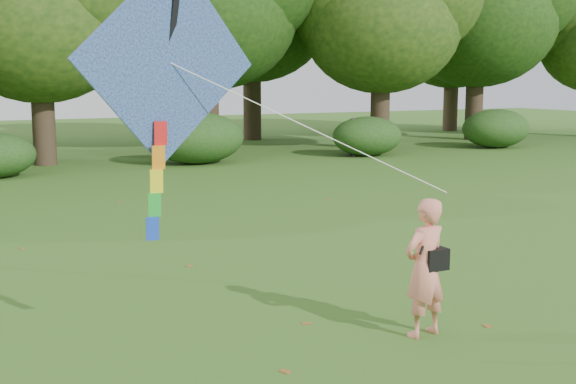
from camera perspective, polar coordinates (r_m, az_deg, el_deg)
name	(u,v)px	position (r m, az deg, el deg)	size (l,w,h in m)	color
ground	(448,323)	(9.54, 12.53, -10.09)	(100.00, 100.00, 0.00)	#265114
man_kite_flyer	(425,268)	(8.81, 10.76, -5.90)	(0.62, 0.40, 1.69)	#E8816D
bystander_right	(353,137)	(28.81, 5.15, 4.35)	(0.90, 0.38, 1.54)	slate
crossbody_bag	(435,258)	(8.83, 11.50, -5.15)	(0.43, 0.20, 0.69)	black
flying_kite	(168,67)	(7.91, -9.43, 9.74)	(4.20, 1.20, 3.06)	#285AAE
tree_line	(122,15)	(30.84, -12.97, 13.45)	(54.70, 15.30, 9.48)	#3A2D1E
shrub_band	(95,145)	(25.16, -15.01, 3.60)	(39.15, 3.22, 1.88)	#264919
fallen_leaves	(352,273)	(11.65, 5.09, -6.37)	(9.79, 14.54, 0.01)	brown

